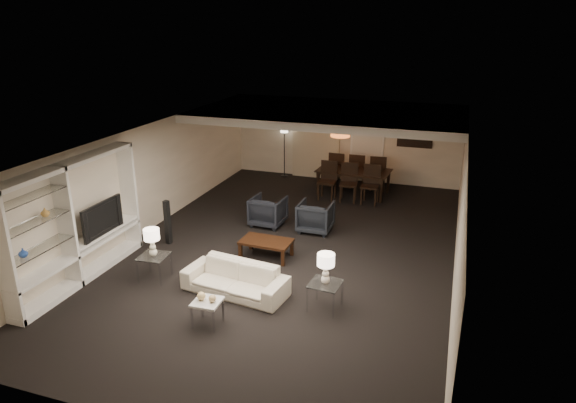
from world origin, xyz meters
The scene contains 35 objects.
floor centered at (0.00, 0.00, 0.00)m, with size 11.00×11.00×0.00m, color black.
ceiling centered at (0.00, 0.00, 2.50)m, with size 7.00×11.00×0.02m, color silver.
wall_back centered at (0.00, 5.50, 1.25)m, with size 7.00×0.02×2.50m, color #C3B59D.
wall_front centered at (0.00, -5.50, 1.25)m, with size 7.00×0.02×2.50m, color #C3B59D.
wall_left centered at (-3.50, 0.00, 1.25)m, with size 0.02×11.00×2.50m, color #C3B59D.
wall_right centered at (3.50, 0.00, 1.25)m, with size 0.02×11.00×2.50m, color #C3B59D.
ceiling_soffit centered at (0.00, 3.50, 2.40)m, with size 7.00×4.00×0.20m, color silver.
curtains centered at (-0.90, 5.42, 1.20)m, with size 1.50×0.12×2.40m, color beige.
door centered at (0.70, 5.47, 1.05)m, with size 0.90×0.05×2.10m, color silver.
painting centered at (2.10, 5.46, 1.55)m, with size 0.95×0.04×0.65m, color #142D38.
media_unit centered at (-3.31, -2.60, 1.18)m, with size 0.38×3.40×2.35m, color white, non-canonical shape.
pendant_light centered at (0.30, 3.50, 1.92)m, with size 0.52×0.52×0.24m, color #D8591E.
sofa centered at (-0.30, -2.15, 0.28)m, with size 1.94×0.76×0.57m, color beige.
coffee_table centered at (-0.30, -0.55, 0.19)m, with size 1.07×0.62×0.38m, color black, non-canonical shape.
armchair_left centered at (-0.90, 1.15, 0.36)m, with size 0.77×0.79×0.72m, color black.
armchair_right centered at (0.30, 1.15, 0.36)m, with size 0.77×0.79×0.72m, color black.
side_table_left centered at (-2.00, -2.15, 0.25)m, with size 0.53×0.53×0.50m, color silver, non-canonical shape.
side_table_right centered at (1.40, -2.15, 0.25)m, with size 0.53×0.53×0.50m, color white, non-canonical shape.
table_lamp_left centered at (-2.00, -2.15, 0.77)m, with size 0.30×0.30×0.55m, color beige, non-canonical shape.
table_lamp_right centered at (1.40, -2.15, 0.77)m, with size 0.30×0.30×0.55m, color white, non-canonical shape.
marble_table centered at (-0.30, -3.25, 0.22)m, with size 0.44×0.44×0.44m, color silver, non-canonical shape.
gold_gourd_a centered at (-0.40, -3.25, 0.51)m, with size 0.14×0.14×0.14m, color #EAC57B.
gold_gourd_b centered at (-0.20, -3.25, 0.51)m, with size 0.12×0.12×0.12m, color tan.
television centered at (-3.28, -2.04, 1.08)m, with size 0.15×1.15×0.66m, color black.
vase_blue centered at (-3.31, -3.88, 1.14)m, with size 0.15×0.15×0.16m, color #284FAE.
vase_amber centered at (-3.31, -3.29, 1.64)m, with size 0.15×0.15×0.16m, color gold.
floor_speaker centered at (-2.63, -0.59, 0.51)m, with size 0.11×0.11×1.01m, color black.
dining_table centered at (0.58, 4.11, 0.36)m, with size 2.03×1.13×0.71m, color black.
chair_nl centered at (-0.02, 3.46, 0.53)m, with size 0.49×0.49×1.06m, color black, non-canonical shape.
chair_nm centered at (0.58, 3.46, 0.53)m, with size 0.49×0.49×1.06m, color black, non-canonical shape.
chair_nr centered at (1.18, 3.46, 0.53)m, with size 0.49×0.49×1.06m, color black, non-canonical shape.
chair_fl centered at (-0.02, 4.76, 0.53)m, with size 0.49×0.49×1.06m, color black, non-canonical shape.
chair_fm centered at (0.58, 4.76, 0.53)m, with size 0.49×0.49×1.06m, color black, non-canonical shape.
chair_fr centered at (1.18, 4.76, 0.53)m, with size 0.49×0.49×1.06m, color black, non-canonical shape.
floor_lamp centered at (-1.87, 5.20, 0.82)m, with size 0.24×0.24×1.64m, color black, non-canonical shape.
Camera 1 is at (3.28, -9.76, 4.78)m, focal length 32.00 mm.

